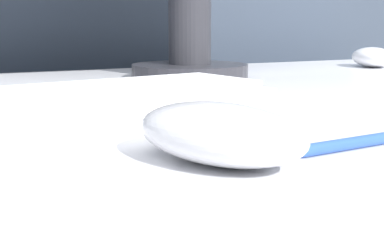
% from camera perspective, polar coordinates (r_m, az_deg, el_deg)
% --- Properties ---
extents(partition_panel, '(5.00, 0.03, 1.24)m').
position_cam_1_polar(partition_panel, '(1.07, -16.92, 0.19)').
color(partition_panel, '#333D4C').
rests_on(partition_panel, ground_plane).
extents(computer_mouse_near, '(0.10, 0.13, 0.03)m').
position_cam_1_polar(computer_mouse_near, '(0.31, 2.84, -1.36)').
color(computer_mouse_near, silver).
rests_on(computer_mouse_near, desk).
extents(keyboard, '(0.46, 0.19, 0.02)m').
position_cam_1_polar(keyboard, '(0.47, -16.57, 1.48)').
color(keyboard, silver).
rests_on(keyboard, desk).
extents(computer_mouse_far, '(0.11, 0.13, 0.04)m').
position_cam_1_polar(computer_mouse_far, '(1.03, 18.70, 6.38)').
color(computer_mouse_far, white).
rests_on(computer_mouse_far, desk).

